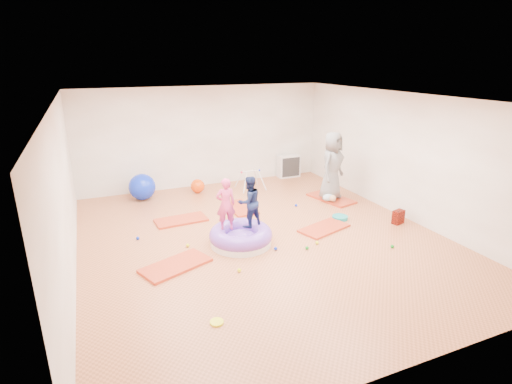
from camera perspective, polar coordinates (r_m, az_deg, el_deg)
name	(u,v)px	position (r m, az deg, el deg)	size (l,w,h in m)	color
room	(262,172)	(7.74, 0.87, 2.86)	(7.01, 8.01, 2.81)	#C07045
gym_mat_front_left	(176,265)	(7.29, -11.38, -10.23)	(1.20, 0.60, 0.05)	#CC4325
gym_mat_mid_left	(181,220)	(9.20, -10.65, -3.96)	(1.14, 0.57, 0.05)	#CC4325
gym_mat_center_back	(240,208)	(9.78, -2.29, -2.27)	(1.10, 0.55, 0.05)	#CC4325
gym_mat_right	(324,228)	(8.74, 9.69, -5.12)	(1.12, 0.56, 0.05)	#CC4325
gym_mat_rear_right	(331,198)	(10.60, 10.67, -0.90)	(1.25, 0.62, 0.05)	#CC4325
inflatable_cushion	(241,237)	(7.92, -2.18, -6.41)	(1.25, 1.25, 0.39)	white
child_pink	(226,202)	(7.66, -4.36, -1.42)	(0.38, 0.25, 1.05)	#D63B73
child_navy	(249,199)	(7.79, -0.98, -1.07)	(0.50, 0.39, 1.04)	#141E46
adult_caregiver	(332,166)	(10.29, 10.81, 3.68)	(0.84, 0.55, 1.73)	slate
infant	(330,197)	(10.27, 10.51, -0.76)	(0.35, 0.36, 0.21)	#A2C2D0
ball_pit_balls	(266,241)	(8.02, 1.48, -7.01)	(4.57, 2.82, 0.07)	#EAF010
exercise_ball_blue	(142,187)	(10.72, -15.95, 0.70)	(0.68, 0.68, 0.68)	#0F2BD3
exercise_ball_orange	(198,186)	(11.01, -8.34, 0.85)	(0.38, 0.38, 0.38)	#E44508
infant_play_gym	(251,177)	(11.10, -0.79, 2.16)	(0.71, 0.68, 0.55)	silver
cube_shelf	(289,166)	(12.40, 4.68, 3.73)	(0.68, 0.34, 0.68)	silver
balance_disc	(340,218)	(9.34, 11.90, -3.60)	(0.36, 0.36, 0.08)	teal
backpack	(398,217)	(9.41, 19.66, -3.38)	(0.27, 0.16, 0.31)	#8D1203
yellow_toy	(217,322)	(5.85, -5.63, -18.02)	(0.19, 0.19, 0.03)	#EAF010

